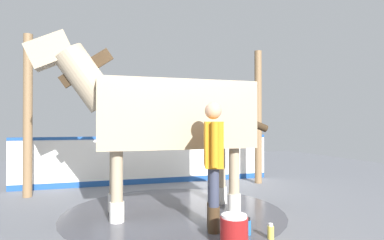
# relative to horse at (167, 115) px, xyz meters

# --- Properties ---
(ground_plane) EXTENTS (16.00, 16.00, 0.02)m
(ground_plane) POSITION_rel_horse_xyz_m (-0.29, -0.28, -1.48)
(ground_plane) COLOR slate
(wet_patch) EXTENTS (3.33, 3.33, 0.00)m
(wet_patch) POSITION_rel_horse_xyz_m (-0.12, 0.01, -1.47)
(wet_patch) COLOR #4C4C54
(wet_patch) RESTS_ON ground
(barrier_wall) EXTENTS (5.67, 0.35, 1.06)m
(barrier_wall) POSITION_rel_horse_xyz_m (-0.23, -2.32, -0.98)
(barrier_wall) COLOR white
(barrier_wall) RESTS_ON ground
(roof_post_near) EXTENTS (0.16, 0.16, 2.98)m
(roof_post_near) POSITION_rel_horse_xyz_m (2.14, -1.80, 0.02)
(roof_post_near) COLOR olive
(roof_post_near) RESTS_ON ground
(roof_post_far) EXTENTS (0.16, 0.16, 2.98)m
(roof_post_far) POSITION_rel_horse_xyz_m (-2.54, -1.57, 0.02)
(roof_post_far) COLOR olive
(roof_post_far) RESTS_ON ground
(horse) EXTENTS (3.67, 1.09, 2.62)m
(horse) POSITION_rel_horse_xyz_m (0.00, 0.00, 0.00)
(horse) COLOR tan
(horse) RESTS_ON ground
(handler) EXTENTS (0.36, 0.62, 1.61)m
(handler) POSITION_rel_horse_xyz_m (-0.35, 0.96, -0.54)
(handler) COLOR #47331E
(handler) RESTS_ON ground
(wash_bucket) EXTENTS (0.30, 0.30, 0.36)m
(wash_bucket) POSITION_rel_horse_xyz_m (-0.35, 1.55, -1.29)
(wash_bucket) COLOR maroon
(wash_bucket) RESTS_ON ground
(bottle_shampoo) EXTENTS (0.08, 0.08, 0.18)m
(bottle_shampoo) POSITION_rel_horse_xyz_m (-0.86, 1.47, -1.38)
(bottle_shampoo) COLOR #D8CC4C
(bottle_shampoo) RESTS_ON ground
(bottle_spray) EXTENTS (0.06, 0.06, 0.21)m
(bottle_spray) POSITION_rel_horse_xyz_m (-0.68, 1.27, -1.37)
(bottle_spray) COLOR blue
(bottle_spray) RESTS_ON ground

